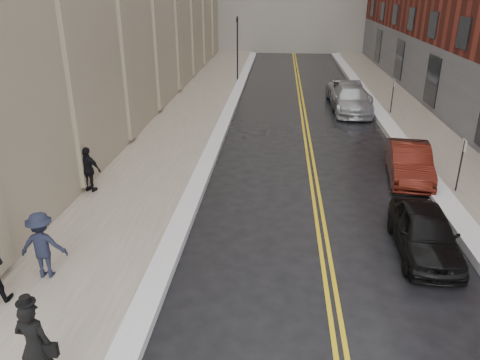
% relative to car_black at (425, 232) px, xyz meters
% --- Properties ---
extents(ground, '(160.00, 160.00, 0.00)m').
position_rel_car_black_xyz_m(ground, '(-5.43, -3.49, -0.71)').
color(ground, black).
rests_on(ground, ground).
extents(sidewalk_left, '(4.00, 64.00, 0.15)m').
position_rel_car_black_xyz_m(sidewalk_left, '(-9.93, 12.51, -0.63)').
color(sidewalk_left, gray).
rests_on(sidewalk_left, ground).
extents(sidewalk_right, '(3.00, 64.00, 0.15)m').
position_rel_car_black_xyz_m(sidewalk_right, '(3.57, 12.51, -0.63)').
color(sidewalk_right, gray).
rests_on(sidewalk_right, ground).
extents(lane_stripe_a, '(0.12, 64.00, 0.01)m').
position_rel_car_black_xyz_m(lane_stripe_a, '(-3.05, 12.51, -0.71)').
color(lane_stripe_a, gold).
rests_on(lane_stripe_a, ground).
extents(lane_stripe_b, '(0.12, 64.00, 0.01)m').
position_rel_car_black_xyz_m(lane_stripe_b, '(-2.81, 12.51, -0.71)').
color(lane_stripe_b, gold).
rests_on(lane_stripe_b, ground).
extents(snow_ridge_left, '(0.70, 60.80, 0.26)m').
position_rel_car_black_xyz_m(snow_ridge_left, '(-7.63, 12.51, -0.58)').
color(snow_ridge_left, silver).
rests_on(snow_ridge_left, ground).
extents(snow_ridge_right, '(0.85, 60.80, 0.30)m').
position_rel_car_black_xyz_m(snow_ridge_right, '(1.72, 12.51, -0.56)').
color(snow_ridge_right, silver).
rests_on(snow_ridge_right, ground).
extents(traffic_signal, '(0.18, 0.15, 5.20)m').
position_rel_car_black_xyz_m(traffic_signal, '(-8.03, 26.51, 2.37)').
color(traffic_signal, black).
rests_on(traffic_signal, ground).
extents(parking_sign_near, '(0.06, 0.35, 2.23)m').
position_rel_car_black_xyz_m(parking_sign_near, '(2.47, 4.51, 0.65)').
color(parking_sign_near, black).
rests_on(parking_sign_near, ground).
extents(parking_sign_far, '(0.06, 0.35, 2.23)m').
position_rel_car_black_xyz_m(parking_sign_far, '(2.47, 16.51, 0.65)').
color(parking_sign_far, black).
rests_on(parking_sign_far, ground).
extents(car_black, '(1.84, 4.23, 1.42)m').
position_rel_car_black_xyz_m(car_black, '(0.00, 0.00, 0.00)').
color(car_black, black).
rests_on(car_black, ground).
extents(car_maroon, '(2.09, 4.64, 1.48)m').
position_rel_car_black_xyz_m(car_maroon, '(0.99, 5.97, 0.03)').
color(car_maroon, '#48140C').
rests_on(car_maroon, ground).
extents(car_silver_near, '(2.26, 5.51, 1.60)m').
position_rel_car_black_xyz_m(car_silver_near, '(0.06, 17.06, 0.09)').
color(car_silver_near, '#ABADB3').
rests_on(car_silver_near, ground).
extents(car_silver_far, '(2.66, 5.51, 1.51)m').
position_rel_car_black_xyz_m(car_silver_far, '(0.17, 19.07, 0.05)').
color(car_silver_far, '#989AA0').
rests_on(car_silver_far, ground).
extents(pedestrian_main, '(0.78, 0.55, 2.03)m').
position_rel_car_black_xyz_m(pedestrian_main, '(-8.99, -6.08, 0.46)').
color(pedestrian_main, black).
rests_on(pedestrian_main, sidewalk_left).
extents(pedestrian_b, '(1.29, 0.83, 1.90)m').
position_rel_car_black_xyz_m(pedestrian_b, '(-10.68, -2.35, 0.39)').
color(pedestrian_b, '#1A1E2F').
rests_on(pedestrian_b, sidewalk_left).
extents(pedestrian_c, '(1.12, 0.67, 1.78)m').
position_rel_car_black_xyz_m(pedestrian_c, '(-11.63, 3.27, 0.33)').
color(pedestrian_c, black).
rests_on(pedestrian_c, sidewalk_left).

